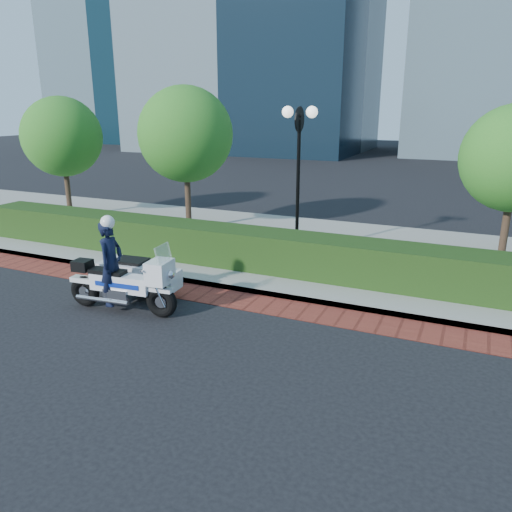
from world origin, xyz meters
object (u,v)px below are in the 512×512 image
at_px(tree_a, 62,137).
at_px(police_motorcycle, 126,274).
at_px(tree_b, 185,134).
at_px(lamppost, 299,158).

distance_m(tree_a, police_motorcycle, 10.24).
bearing_deg(tree_b, police_motorcycle, -70.51).
relative_size(lamppost, tree_a, 0.92).
bearing_deg(tree_a, tree_b, 0.00).
bearing_deg(tree_b, tree_a, 180.00).
relative_size(lamppost, police_motorcycle, 1.58).
height_order(tree_a, police_motorcycle, tree_a).
relative_size(tree_a, tree_b, 0.94).
distance_m(tree_b, police_motorcycle, 7.16).
distance_m(lamppost, tree_a, 10.09).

